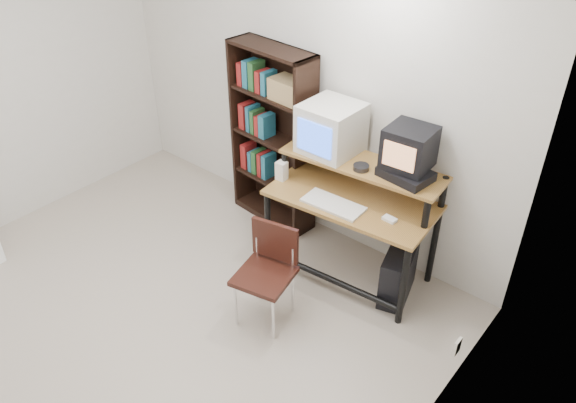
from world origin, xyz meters
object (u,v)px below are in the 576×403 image
Objects in this scene: crt_monitor at (331,129)px; pc_tower at (398,274)px; school_chair at (268,265)px; computer_desk at (353,201)px; bookshelf at (274,135)px; crt_tv at (409,148)px.

crt_monitor reaches higher than pc_tower.
pc_tower is (0.77, -0.11, -0.96)m from crt_monitor.
crt_monitor is 0.56× the size of school_chair.
computer_desk is 2.96× the size of pc_tower.
crt_monitor is 0.76m from bookshelf.
school_chair is (-0.51, -0.96, -0.73)m from crt_tv.
computer_desk is 1.74× the size of school_chair.
pc_tower is at bearing 38.50° from school_chair.
crt_monitor is 1.15m from school_chair.
crt_tv is at bearing 2.75° from bookshelf.
pc_tower is 0.59× the size of school_chair.
crt_monitor is 1.27× the size of crt_tv.
school_chair is (-0.19, -0.79, -0.23)m from computer_desk.
crt_monitor is 1.24m from pc_tower.
crt_monitor is at bearing 85.94° from school_chair.
crt_monitor is 0.96× the size of pc_tower.
crt_monitor reaches higher than crt_tv.
bookshelf reaches higher than crt_monitor.
crt_monitor is at bearing -178.22° from crt_tv.
crt_tv reaches higher than pc_tower.
computer_desk is 0.81× the size of bookshelf.
computer_desk is at bearing -7.56° from bookshelf.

